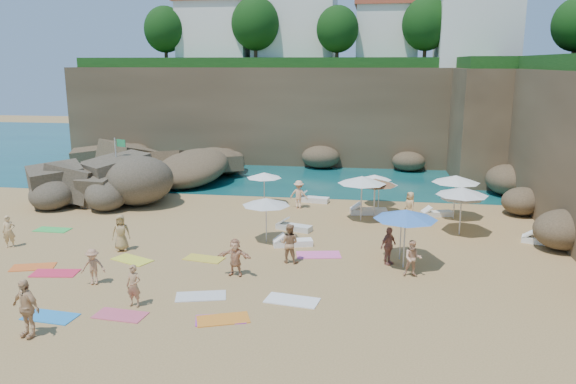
# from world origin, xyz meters

# --- Properties ---
(ground) EXTENTS (120.00, 120.00, 0.00)m
(ground) POSITION_xyz_m (0.00, 0.00, 0.00)
(ground) COLOR tan
(ground) RESTS_ON ground
(seawater) EXTENTS (120.00, 120.00, 0.00)m
(seawater) POSITION_xyz_m (0.00, 30.00, 0.00)
(seawater) COLOR #0C4751
(seawater) RESTS_ON ground
(cliff_back) EXTENTS (44.00, 8.00, 8.00)m
(cliff_back) POSITION_xyz_m (2.00, 25.00, 4.00)
(cliff_back) COLOR brown
(cliff_back) RESTS_ON ground
(cliff_corner) EXTENTS (10.00, 12.00, 8.00)m
(cliff_corner) POSITION_xyz_m (17.00, 20.00, 4.00)
(cliff_corner) COLOR brown
(cliff_corner) RESTS_ON ground
(rock_promontory) EXTENTS (12.00, 7.00, 2.00)m
(rock_promontory) POSITION_xyz_m (-11.00, 16.00, 0.00)
(rock_promontory) COLOR brown
(rock_promontory) RESTS_ON ground
(clifftop_buildings) EXTENTS (28.48, 9.48, 7.00)m
(clifftop_buildings) POSITION_xyz_m (2.96, 25.79, 11.24)
(clifftop_buildings) COLOR white
(clifftop_buildings) RESTS_ON cliff_back
(clifftop_trees) EXTENTS (35.60, 23.82, 4.40)m
(clifftop_trees) POSITION_xyz_m (4.78, 19.52, 11.26)
(clifftop_trees) COLOR #11380F
(clifftop_trees) RESTS_ON ground
(marina_masts) EXTENTS (3.10, 0.10, 6.00)m
(marina_masts) POSITION_xyz_m (-16.50, 30.00, 3.00)
(marina_masts) COLOR white
(marina_masts) RESTS_ON ground
(rock_outcrop) EXTENTS (8.39, 6.86, 3.01)m
(rock_outcrop) POSITION_xyz_m (-9.83, 7.62, 0.00)
(rock_outcrop) COLOR brown
(rock_outcrop) RESTS_ON ground
(flag_pole) EXTENTS (0.75, 0.26, 3.93)m
(flag_pole) POSITION_xyz_m (-9.26, 7.67, 2.51)
(flag_pole) COLOR silver
(flag_pole) RESTS_ON ground
(parasol_0) EXTENTS (2.10, 2.10, 1.99)m
(parasol_0) POSITION_xyz_m (-0.20, 7.95, 1.82)
(parasol_0) COLOR silver
(parasol_0) RESTS_ON ground
(parasol_1) EXTENTS (1.99, 1.99, 1.88)m
(parasol_1) POSITION_xyz_m (6.34, 8.80, 1.73)
(parasol_1) COLOR silver
(parasol_1) RESTS_ON ground
(parasol_2) EXTENTS (2.57, 2.57, 2.43)m
(parasol_2) POSITION_xyz_m (10.68, 6.49, 2.23)
(parasol_2) COLOR silver
(parasol_2) RESTS_ON ground
(parasol_3) EXTENTS (2.10, 2.10, 1.99)m
(parasol_3) POSITION_xyz_m (6.58, 6.97, 1.82)
(parasol_3) COLOR silver
(parasol_3) RESTS_ON ground
(parasol_5) EXTENTS (2.59, 2.59, 2.45)m
(parasol_5) POSITION_xyz_m (5.65, 5.37, 2.25)
(parasol_5) COLOR silver
(parasol_5) RESTS_ON ground
(parasol_6) EXTENTS (2.36, 2.36, 2.24)m
(parasol_6) POSITION_xyz_m (6.35, 5.92, 2.05)
(parasol_6) COLOR silver
(parasol_6) RESTS_ON ground
(parasol_7) EXTENTS (2.55, 2.55, 2.41)m
(parasol_7) POSITION_xyz_m (10.58, 3.53, 2.22)
(parasol_7) COLOR silver
(parasol_7) RESTS_ON ground
(parasol_8) EXTENTS (2.12, 2.12, 2.00)m
(parasol_8) POSITION_xyz_m (10.67, 4.13, 1.84)
(parasol_8) COLOR silver
(parasol_8) RESTS_ON ground
(parasol_9) EXTENTS (2.28, 2.28, 2.16)m
(parasol_9) POSITION_xyz_m (1.27, 0.90, 1.98)
(parasol_9) COLOR silver
(parasol_9) RESTS_ON ground
(parasol_10) EXTENTS (2.64, 2.64, 2.50)m
(parasol_10) POSITION_xyz_m (7.60, -1.59, 2.30)
(parasol_10) COLOR silver
(parasol_10) RESTS_ON ground
(parasol_11) EXTENTS (2.31, 2.31, 2.18)m
(parasol_11) POSITION_xyz_m (7.49, -0.62, 2.00)
(parasol_11) COLOR silver
(parasol_11) RESTS_ON ground
(lounger_0) EXTENTS (2.08, 0.97, 0.31)m
(lounger_0) POSITION_xyz_m (2.60, 9.12, 0.16)
(lounger_0) COLOR white
(lounger_0) RESTS_ON ground
(lounger_1) EXTENTS (2.13, 0.97, 0.32)m
(lounger_1) POSITION_xyz_m (6.04, 6.76, 0.16)
(lounger_1) COLOR white
(lounger_1) RESTS_ON ground
(lounger_2) EXTENTS (1.85, 1.08, 0.27)m
(lounger_2) POSITION_xyz_m (9.84, 6.91, 0.14)
(lounger_2) COLOR white
(lounger_2) RESTS_ON ground
(lounger_3) EXTENTS (1.94, 1.16, 0.29)m
(lounger_3) POSITION_xyz_m (2.31, 3.02, 0.14)
(lounger_3) COLOR silver
(lounger_3) RESTS_ON ground
(lounger_4) EXTENTS (1.94, 1.17, 0.29)m
(lounger_4) POSITION_xyz_m (14.28, 2.59, 0.14)
(lounger_4) COLOR white
(lounger_4) RESTS_ON ground
(lounger_5) EXTENTS (1.93, 1.10, 0.28)m
(lounger_5) POSITION_xyz_m (2.61, 0.52, 0.14)
(lounger_5) COLOR white
(lounger_5) RESTS_ON ground
(towel_0) EXTENTS (1.85, 1.06, 0.03)m
(towel_0) POSITION_xyz_m (-4.40, -8.23, 0.02)
(towel_0) COLOR #2786D2
(towel_0) RESTS_ON ground
(towel_1) EXTENTS (1.81, 1.03, 0.03)m
(towel_1) POSITION_xyz_m (-2.12, -7.76, 0.02)
(towel_1) COLOR #D3526A
(towel_1) RESTS_ON ground
(towel_2) EXTENTS (1.93, 1.36, 0.03)m
(towel_2) POSITION_xyz_m (-7.76, -3.96, 0.02)
(towel_2) COLOR orange
(towel_2) RESTS_ON ground
(towel_4) EXTENTS (1.99, 1.54, 0.03)m
(towel_4) POSITION_xyz_m (-4.02, -2.50, 0.02)
(towel_4) COLOR yellow
(towel_4) RESTS_ON ground
(towel_5) EXTENTS (2.04, 1.24, 0.03)m
(towel_5) POSITION_xyz_m (3.48, -5.68, 0.02)
(towel_5) COLOR white
(towel_5) RESTS_ON ground
(towel_6) EXTENTS (1.83, 1.27, 0.03)m
(towel_6) POSITION_xyz_m (1.34, -7.55, 0.01)
(towel_6) COLOR purple
(towel_6) RESTS_ON ground
(towel_7) EXTENTS (1.93, 1.15, 0.03)m
(towel_7) POSITION_xyz_m (-6.46, -4.48, 0.02)
(towel_7) COLOR #E6284A
(towel_7) RESTS_ON ground
(towel_9) EXTENTS (2.10, 1.33, 0.03)m
(towel_9) POSITION_xyz_m (3.93, -0.63, 0.02)
(towel_9) COLOR pink
(towel_9) RESTS_ON ground
(towel_10) EXTENTS (1.93, 1.43, 0.03)m
(towel_10) POSITION_xyz_m (1.41, -7.54, 0.02)
(towel_10) COLOR orange
(towel_10) RESTS_ON ground
(towel_11) EXTENTS (1.78, 0.92, 0.03)m
(towel_11) POSITION_xyz_m (-9.95, 1.15, 0.02)
(towel_11) COLOR green
(towel_11) RESTS_ON ground
(towel_12) EXTENTS (1.83, 1.15, 0.03)m
(towel_12) POSITION_xyz_m (-0.97, -1.87, 0.02)
(towel_12) COLOR gold
(towel_12) RESTS_ON ground
(towel_13) EXTENTS (2.00, 1.35, 0.03)m
(towel_13) POSITION_xyz_m (0.11, -5.81, 0.02)
(towel_13) COLOR silver
(towel_13) RESTS_ON ground
(person_stand_0) EXTENTS (0.66, 0.57, 1.53)m
(person_stand_0) POSITION_xyz_m (-10.35, -1.69, 0.76)
(person_stand_0) COLOR tan
(person_stand_0) RESTS_ON ground
(person_stand_1) EXTENTS (0.92, 0.76, 1.72)m
(person_stand_1) POSITION_xyz_m (2.77, -1.73, 0.86)
(person_stand_1) COLOR #AB7C55
(person_stand_1) RESTS_ON ground
(person_stand_2) EXTENTS (1.13, 0.60, 1.66)m
(person_stand_2) POSITION_xyz_m (1.96, 7.51, 0.83)
(person_stand_2) COLOR #EEB487
(person_stand_2) RESTS_ON ground
(person_stand_3) EXTENTS (0.91, 0.99, 1.63)m
(person_stand_3) POSITION_xyz_m (6.96, -1.32, 0.82)
(person_stand_3) COLOR #A16050
(person_stand_3) RESTS_ON ground
(person_stand_4) EXTENTS (0.71, 0.86, 1.55)m
(person_stand_4) POSITION_xyz_m (8.28, 5.96, 0.78)
(person_stand_4) COLOR tan
(person_stand_4) RESTS_ON ground
(person_stand_5) EXTENTS (1.67, 0.55, 1.78)m
(person_stand_5) POSITION_xyz_m (-7.70, 8.08, 0.89)
(person_stand_5) COLOR tan
(person_stand_5) RESTS_ON ground
(person_lie_0) EXTENTS (1.21, 1.58, 0.37)m
(person_lie_0) POSITION_xyz_m (-4.31, -5.32, 0.19)
(person_lie_0) COLOR tan
(person_lie_0) RESTS_ON ground
(person_lie_1) EXTENTS (1.60, 2.11, 0.46)m
(person_lie_1) POSITION_xyz_m (-4.29, -9.61, 0.23)
(person_lie_1) COLOR tan
(person_lie_1) RESTS_ON ground
(person_lie_2) EXTENTS (1.41, 1.84, 0.44)m
(person_lie_2) POSITION_xyz_m (-5.01, -1.37, 0.22)
(person_lie_2) COLOR #A78653
(person_lie_2) RESTS_ON ground
(person_lie_3) EXTENTS (1.53, 1.63, 0.40)m
(person_lie_3) POSITION_xyz_m (0.86, -3.59, 0.20)
(person_lie_3) COLOR tan
(person_lie_3) RESTS_ON ground
(person_lie_4) EXTENTS (0.71, 1.54, 0.36)m
(person_lie_4) POSITION_xyz_m (-1.93, -6.98, 0.18)
(person_lie_4) COLOR #A97D54
(person_lie_4) RESTS_ON ground
(person_lie_5) EXTENTS (0.72, 1.47, 0.56)m
(person_lie_5) POSITION_xyz_m (7.89, -2.63, 0.28)
(person_lie_5) COLOR #DDA57D
(person_lie_5) RESTS_ON ground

